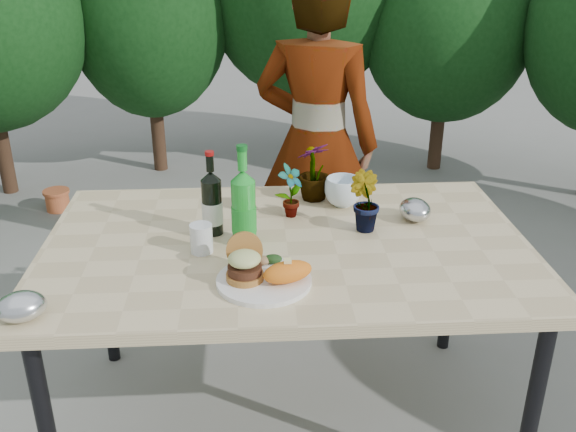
{
  "coord_description": "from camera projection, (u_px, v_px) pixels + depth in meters",
  "views": [
    {
      "loc": [
        -0.11,
        -1.89,
        1.7
      ],
      "look_at": [
        0.0,
        -0.08,
        0.88
      ],
      "focal_mm": 40.0,
      "sensor_mm": 36.0,
      "label": 1
    }
  ],
  "objects": [
    {
      "name": "blue_bowl",
      "position": [
        343.0,
        192.0,
        2.38
      ],
      "size": [
        0.15,
        0.15,
        0.11
      ],
      "primitive_type": "imported",
      "rotation": [
        0.0,
        0.0,
        0.13
      ],
      "color": "white",
      "rests_on": "patio_table"
    },
    {
      "name": "burger_stack",
      "position": [
        245.0,
        262.0,
        1.86
      ],
      "size": [
        0.11,
        0.16,
        0.11
      ],
      "color": "#B7722D",
      "rests_on": "dinner_plate"
    },
    {
      "name": "sparkling_water",
      "position": [
        244.0,
        209.0,
        2.06
      ],
      "size": [
        0.08,
        0.08,
        0.34
      ],
      "rotation": [
        0.0,
        0.0,
        -0.35
      ],
      "color": "#1B9728",
      "rests_on": "patio_table"
    },
    {
      "name": "sweet_potato",
      "position": [
        288.0,
        272.0,
        1.84
      ],
      "size": [
        0.17,
        0.12,
        0.06
      ],
      "primitive_type": "ellipsoid",
      "rotation": [
        0.0,
        0.0,
        0.35
      ],
      "color": "orange",
      "rests_on": "dinner_plate"
    },
    {
      "name": "wine_bottle",
      "position": [
        212.0,
        204.0,
        2.14
      ],
      "size": [
        0.07,
        0.07,
        0.29
      ],
      "rotation": [
        0.0,
        0.0,
        -0.23
      ],
      "color": "black",
      "rests_on": "patio_table"
    },
    {
      "name": "shrub_hedge",
      "position": [
        261.0,
        31.0,
        3.62
      ],
      "size": [
        6.76,
        5.16,
        2.33
      ],
      "color": "#382316",
      "rests_on": "ground"
    },
    {
      "name": "foil_packet_right",
      "position": [
        415.0,
        210.0,
        2.26
      ],
      "size": [
        0.12,
        0.15,
        0.08
      ],
      "primitive_type": "ellipsoid",
      "rotation": [
        0.0,
        0.0,
        1.71
      ],
      "color": "#AFB2B6",
      "rests_on": "patio_table"
    },
    {
      "name": "patio_table",
      "position": [
        287.0,
        257.0,
        2.14
      ],
      "size": [
        1.6,
        1.0,
        0.75
      ],
      "color": "#D0BA8B",
      "rests_on": "ground"
    },
    {
      "name": "seedling_mid",
      "position": [
        364.0,
        202.0,
        2.17
      ],
      "size": [
        0.14,
        0.14,
        0.2
      ],
      "primitive_type": "imported",
      "rotation": [
        0.0,
        0.0,
        2.23
      ],
      "color": "#2B581E",
      "rests_on": "patio_table"
    },
    {
      "name": "plastic_cup",
      "position": [
        201.0,
        238.0,
        2.04
      ],
      "size": [
        0.07,
        0.07,
        0.09
      ],
      "primitive_type": "cylinder",
      "color": "silver",
      "rests_on": "patio_table"
    },
    {
      "name": "seedling_right",
      "position": [
        314.0,
        171.0,
        2.41
      ],
      "size": [
        0.17,
        0.17,
        0.22
      ],
      "primitive_type": "imported",
      "rotation": [
        0.0,
        0.0,
        3.74
      ],
      "color": "#26511C",
      "rests_on": "patio_table"
    },
    {
      "name": "grilled_veg",
      "position": [
        269.0,
        260.0,
        1.95
      ],
      "size": [
        0.08,
        0.05,
        0.03
      ],
      "color": "olive",
      "rests_on": "dinner_plate"
    },
    {
      "name": "dinner_plate",
      "position": [
        264.0,
        281.0,
        1.87
      ],
      "size": [
        0.28,
        0.28,
        0.01
      ],
      "primitive_type": "cylinder",
      "color": "white",
      "rests_on": "patio_table"
    },
    {
      "name": "person",
      "position": [
        317.0,
        144.0,
        2.95
      ],
      "size": [
        0.67,
        0.54,
        1.57
      ],
      "primitive_type": "imported",
      "rotation": [
        0.0,
        0.0,
        2.81
      ],
      "color": "#8E5E47",
      "rests_on": "ground"
    },
    {
      "name": "ground",
      "position": [
        287.0,
        419.0,
        2.43
      ],
      "size": [
        80.0,
        80.0,
        0.0
      ],
      "primitive_type": "plane",
      "color": "slate",
      "rests_on": "ground"
    },
    {
      "name": "terracotta_pot",
      "position": [
        57.0,
        200.0,
        4.19
      ],
      "size": [
        0.17,
        0.17,
        0.14
      ],
      "color": "#B8572F",
      "rests_on": "ground"
    },
    {
      "name": "foil_packet_left",
      "position": [
        21.0,
        306.0,
        1.69
      ],
      "size": [
        0.16,
        0.14,
        0.08
      ],
      "primitive_type": "ellipsoid",
      "rotation": [
        0.0,
        0.0,
        0.27
      ],
      "color": "silver",
      "rests_on": "patio_table"
    },
    {
      "name": "seedling_left",
      "position": [
        291.0,
        191.0,
        2.27
      ],
      "size": [
        0.12,
        0.12,
        0.2
      ],
      "primitive_type": "imported",
      "rotation": [
        0.0,
        0.0,
        0.73
      ],
      "color": "#21541C",
      "rests_on": "patio_table"
    }
  ]
}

